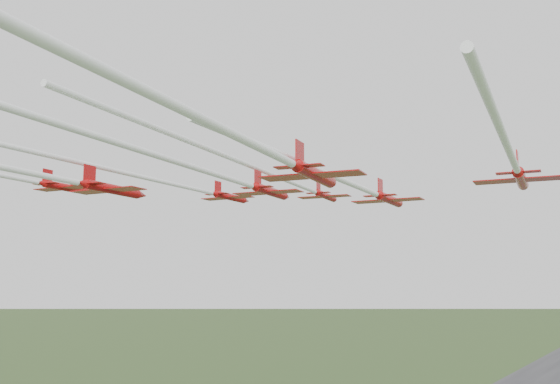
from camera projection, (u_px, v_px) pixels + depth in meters
The scene contains 8 objects.
runway at pixel (552, 383), 238.61m from camera, with size 38.00×900.00×0.04m, color #303032.
jet_lead at pixel (280, 178), 82.37m from camera, with size 14.08×65.97×2.48m.
jet_row2_left at pixel (148, 178), 78.47m from camera, with size 9.21×68.38×2.47m.
jet_row2_right at pixel (360, 187), 71.18m from camera, with size 9.28×51.38×2.72m.
jet_row3_mid at pixel (219, 175), 65.87m from camera, with size 11.31×53.44×2.59m.
jet_row3_right at pixel (514, 163), 56.19m from camera, with size 10.37×45.79×2.75m.
jet_row4_left at pixel (53, 177), 60.93m from camera, with size 8.87×42.83×2.60m.
jet_row4_right at pixel (259, 147), 46.01m from camera, with size 13.59×55.07×2.88m.
Camera 1 is at (43.32, -64.41, 37.16)m, focal length 40.00 mm.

